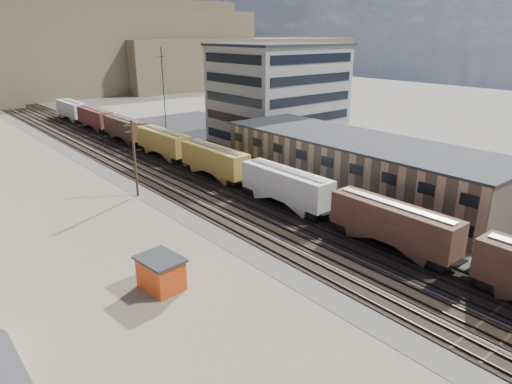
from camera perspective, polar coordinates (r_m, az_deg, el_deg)
ground at (r=39.96m, az=27.34°, el=-13.60°), size 300.00×300.00×0.00m
ballast_bed at (r=72.28m, az=-11.25°, el=2.65°), size 18.00×200.00×0.06m
dirt_yard at (r=56.55m, az=-24.15°, el=-3.48°), size 24.00×180.00×0.03m
asphalt_lot at (r=74.35m, az=9.64°, el=3.21°), size 26.00×120.00×0.04m
rail_tracks at (r=72.02m, az=-11.63°, el=2.63°), size 11.40×200.00×0.24m
freight_train at (r=73.07m, az=-8.64°, el=5.23°), size 3.00×119.74×4.46m
warehouse at (r=62.06m, az=12.50°, el=3.30°), size 12.40×40.40×7.25m
office_tower at (r=90.38m, az=2.77°, el=12.27°), size 22.60×18.60×18.45m
utility_pole_north at (r=60.35m, az=-14.94°, el=4.27°), size 2.20×0.32×10.00m
radio_mast at (r=81.81m, az=-11.39°, el=11.09°), size 1.20×0.16×18.00m
maintenance_shed at (r=39.20m, az=-11.79°, el=-9.84°), size 3.41×4.18×2.84m
parked_car_blue at (r=78.11m, az=6.09°, el=4.67°), size 5.47×4.63×1.39m
parked_car_far at (r=85.29m, az=10.33°, el=5.71°), size 2.55×4.41×1.41m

